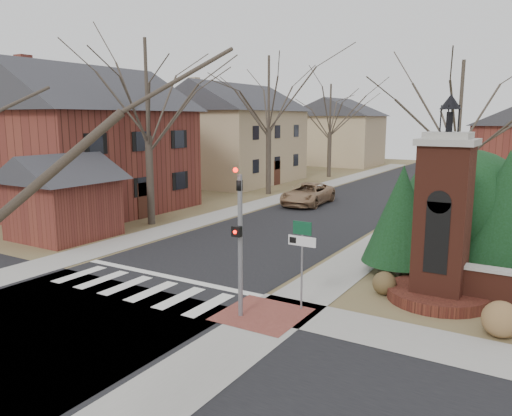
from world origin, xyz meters
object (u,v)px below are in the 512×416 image
Objects in this scene: sign_post at (302,248)px; distant_car at (450,172)px; pickup_truck at (308,194)px; traffic_signal_pole at (240,231)px; brick_gate_monument at (442,234)px.

distant_car is at bearing 93.48° from sign_post.
pickup_truck is (-7.91, 17.17, -1.23)m from sign_post.
traffic_signal_pole reaches higher than distant_car.
brick_gate_monument is at bearing 99.62° from distant_car.
sign_post is 18.95m from pickup_truck.
sign_post is at bearing -68.81° from pickup_truck.
traffic_signal_pole is 19.82m from pickup_truck.
brick_gate_monument is 1.29× the size of distant_car.
brick_gate_monument reaches higher than traffic_signal_pole.
traffic_signal_pole is 6.47m from brick_gate_monument.
pickup_truck is at bearing 109.60° from traffic_signal_pole.
traffic_signal_pole is at bearing -73.94° from pickup_truck.
brick_gate_monument is (3.41, 3.01, 0.22)m from sign_post.
distant_car is (-2.19, 36.04, -1.13)m from sign_post.
distant_car is (-0.90, 37.45, -1.76)m from traffic_signal_pole.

